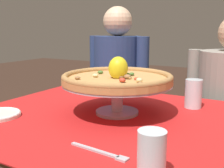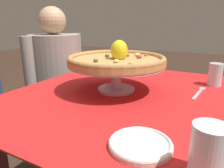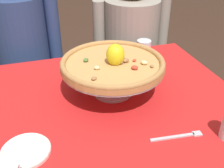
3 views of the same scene
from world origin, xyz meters
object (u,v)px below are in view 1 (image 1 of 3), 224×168
object	(u,v)px
water_glass_back_right	(193,96)
water_glass_front_right	(152,157)
pizza_stand	(117,90)
pizza	(117,78)
diner_left	(117,101)
dinner_fork	(102,152)

from	to	relation	value
water_glass_back_right	water_glass_front_right	world-z (taller)	water_glass_back_right
pizza_stand	pizza	xyz separation A→B (m)	(0.00, -0.00, 0.05)
water_glass_back_right	diner_left	xyz separation A→B (m)	(-0.62, 0.45, -0.20)
pizza_stand	water_glass_front_right	bearing A→B (deg)	-52.45
pizza_stand	water_glass_back_right	world-z (taller)	pizza_stand
water_glass_back_right	water_glass_front_right	size ratio (longest dim) A/B	1.10
dinner_fork	diner_left	world-z (taller)	diner_left
pizza	diner_left	distance (m)	0.84
water_glass_front_right	dinner_fork	xyz separation A→B (m)	(-0.17, 0.05, -0.05)
water_glass_back_right	diner_left	distance (m)	0.80
pizza_stand	dinner_fork	world-z (taller)	pizza_stand
pizza	dinner_fork	world-z (taller)	pizza
water_glass_back_right	diner_left	world-z (taller)	diner_left
water_glass_front_right	dinner_fork	bearing A→B (deg)	162.88
water_glass_back_right	pizza	bearing A→B (deg)	-135.61
pizza	diner_left	size ratio (longest dim) A/B	0.36
water_glass_back_right	dinner_fork	world-z (taller)	water_glass_back_right
pizza_stand	dinner_fork	distance (m)	0.39
dinner_fork	water_glass_back_right	bearing A→B (deg)	79.83
water_glass_back_right	water_glass_front_right	distance (m)	0.64
water_glass_front_right	dinner_fork	distance (m)	0.18
pizza_stand	water_glass_back_right	distance (m)	0.35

